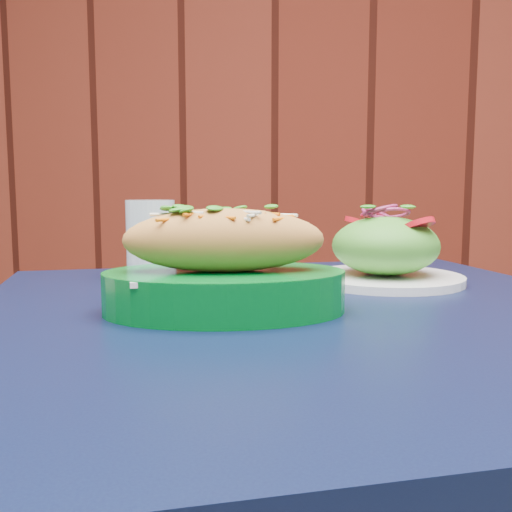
# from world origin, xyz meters

# --- Properties ---
(brick_wall) EXTENTS (4.90, 0.04, 2.80)m
(brick_wall) POSITION_xyz_m (0.00, 2.97, 1.40)
(brick_wall) COLOR #551A10
(brick_wall) RESTS_ON ground
(cafe_table) EXTENTS (1.03, 1.03, 0.75)m
(cafe_table) POSITION_xyz_m (0.21, 1.23, 0.66)
(cafe_table) COLOR black
(cafe_table) RESTS_ON ground
(banh_mi_basket) EXTENTS (0.31, 0.23, 0.13)m
(banh_mi_basket) POSITION_xyz_m (0.11, 1.19, 0.80)
(banh_mi_basket) COLOR #00611C
(banh_mi_basket) RESTS_ON cafe_table
(salad_plate) EXTENTS (0.24, 0.24, 0.12)m
(salad_plate) POSITION_xyz_m (0.31, 1.43, 0.80)
(salad_plate) COLOR white
(salad_plate) RESTS_ON cafe_table
(water_glass) EXTENTS (0.08, 0.08, 0.12)m
(water_glass) POSITION_xyz_m (-0.05, 1.42, 0.81)
(water_glass) COLOR silver
(water_glass) RESTS_ON cafe_table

